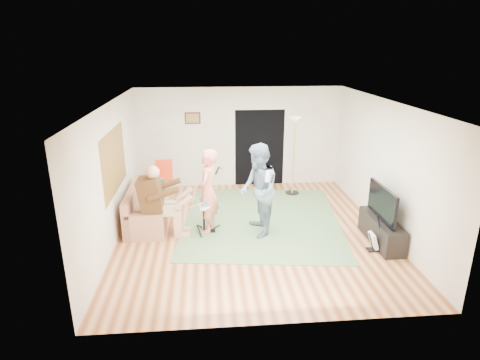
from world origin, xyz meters
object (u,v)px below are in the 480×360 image
object	(u,v)px
dining_chair	(165,187)
drum_kit	(204,219)
television	(382,203)
guitarist	(258,191)
sofa	(145,211)
guitar_spare	(374,241)
torchiere_lamp	(294,142)
singer	(208,191)
tv_cabinet	(381,231)

from	to	relation	value
dining_chair	drum_kit	bearing A→B (deg)	-68.77
drum_kit	television	xyz separation A→B (m)	(3.45, -0.72, 0.53)
guitarist	sofa	bearing A→B (deg)	-112.29
sofa	guitar_spare	size ratio (longest dim) A/B	2.69
sofa	guitar_spare	distance (m)	4.81
sofa	torchiere_lamp	world-z (taller)	torchiere_lamp
sofa	torchiere_lamp	xyz separation A→B (m)	(3.61, 1.48, 1.13)
sofa	torchiere_lamp	distance (m)	4.07
torchiere_lamp	dining_chair	size ratio (longest dim) A/B	1.98
singer	dining_chair	size ratio (longest dim) A/B	1.72
guitarist	guitar_spare	bearing A→B (deg)	62.68
sofa	drum_kit	size ratio (longest dim) A/B	2.68
guitar_spare	torchiere_lamp	size ratio (longest dim) A/B	0.36
dining_chair	tv_cabinet	xyz separation A→B (m)	(4.46, -2.63, -0.12)
torchiere_lamp	television	size ratio (longest dim) A/B	1.73
torchiere_lamp	guitarist	bearing A→B (deg)	-118.19
television	tv_cabinet	bearing A→B (deg)	0.00
singer	sofa	bearing A→B (deg)	-97.24
sofa	dining_chair	size ratio (longest dim) A/B	1.91
sofa	guitar_spare	xyz separation A→B (m)	(4.50, -1.70, -0.06)
guitarist	dining_chair	xyz separation A→B (m)	(-2.07, 2.05, -0.59)
torchiere_lamp	drum_kit	bearing A→B (deg)	-137.42
guitar_spare	television	bearing A→B (deg)	53.85
drum_kit	guitar_spare	size ratio (longest dim) A/B	1.00
sofa	dining_chair	xyz separation A→B (m)	(0.33, 1.26, 0.10)
sofa	television	xyz separation A→B (m)	(4.74, -1.37, 0.59)
guitarist	guitar_spare	world-z (taller)	guitarist
torchiere_lamp	singer	bearing A→B (deg)	-137.67
guitar_spare	torchiere_lamp	xyz separation A→B (m)	(-0.89, 3.18, 1.19)
guitar_spare	tv_cabinet	size ratio (longest dim) A/B	0.52
singer	guitar_spare	size ratio (longest dim) A/B	2.42
drum_kit	dining_chair	world-z (taller)	dining_chair
dining_chair	tv_cabinet	world-z (taller)	dining_chair
guitarist	dining_chair	distance (m)	2.97
drum_kit	dining_chair	xyz separation A→B (m)	(-0.96, 1.91, 0.05)
tv_cabinet	drum_kit	bearing A→B (deg)	168.30
guitarist	dining_chair	size ratio (longest dim) A/B	1.86
torchiere_lamp	dining_chair	distance (m)	3.45
guitarist	torchiere_lamp	xyz separation A→B (m)	(1.22, 2.27, 0.44)
sofa	drum_kit	bearing A→B (deg)	-26.78
singer	guitarist	xyz separation A→B (m)	(1.01, -0.24, 0.07)
sofa	torchiere_lamp	size ratio (longest dim) A/B	0.97
singer	guitar_spare	distance (m)	3.39
guitar_spare	tv_cabinet	distance (m)	0.43
torchiere_lamp	guitar_spare	bearing A→B (deg)	-74.34
singer	torchiere_lamp	size ratio (longest dim) A/B	0.87
guitarist	guitar_spare	xyz separation A→B (m)	(2.11, -0.91, -0.75)
guitarist	tv_cabinet	size ratio (longest dim) A/B	1.37
drum_kit	singer	bearing A→B (deg)	47.84
guitar_spare	dining_chair	distance (m)	5.12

